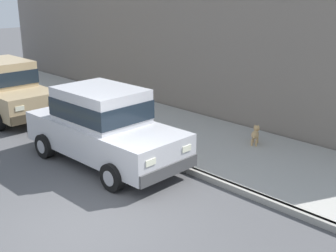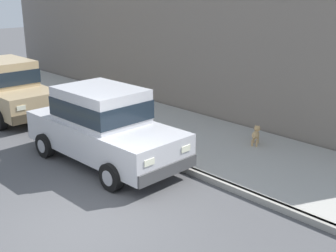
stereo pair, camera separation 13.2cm
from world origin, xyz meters
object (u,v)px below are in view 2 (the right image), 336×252
(car_tan_sedan, at_px, (6,87))
(dog_tan, at_px, (256,134))
(car_silver_sedan, at_px, (103,125))
(fire_hydrant, at_px, (143,129))

(car_tan_sedan, distance_m, dog_tan, 8.67)
(car_silver_sedan, height_order, dog_tan, car_silver_sedan)
(car_silver_sedan, relative_size, dog_tan, 6.72)
(car_tan_sedan, height_order, fire_hydrant, car_tan_sedan)
(dog_tan, bearing_deg, car_silver_sedan, 149.32)
(car_silver_sedan, height_order, fire_hydrant, car_silver_sedan)
(car_tan_sedan, bearing_deg, car_silver_sedan, -90.62)
(dog_tan, bearing_deg, fire_hydrant, 131.27)
(car_silver_sedan, height_order, car_tan_sedan, same)
(car_tan_sedan, xyz_separation_m, fire_hydrant, (1.43, -5.57, -0.51))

